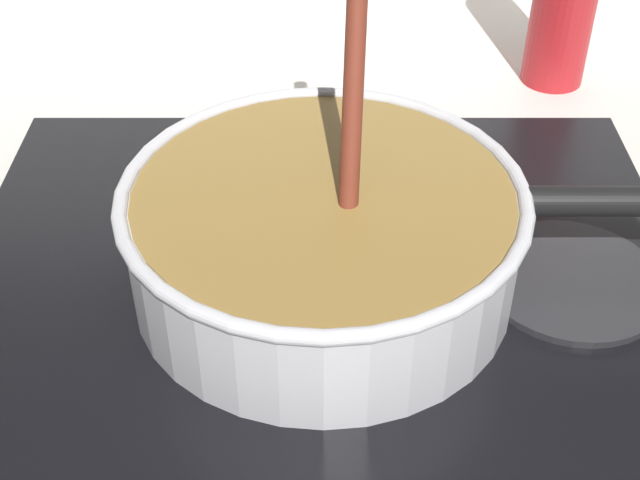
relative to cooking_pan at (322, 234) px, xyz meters
The scene contains 5 objects.
ground 0.16m from the cooking_pan, 82.02° to the right, with size 2.40×1.60×0.04m, color beige.
hob_plate 0.05m from the cooking_pan, behind, with size 0.56×0.48×0.01m, color black.
burner_ring 0.04m from the cooking_pan, behind, with size 0.18×0.18×0.01m, color #592D0C.
spare_burner 0.19m from the cooking_pan, ahead, with size 0.14×0.14×0.01m, color #262628.
cooking_pan is the anchor object (origin of this frame).
Camera 1 is at (-0.02, -0.36, 0.46)m, focal length 49.43 mm.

